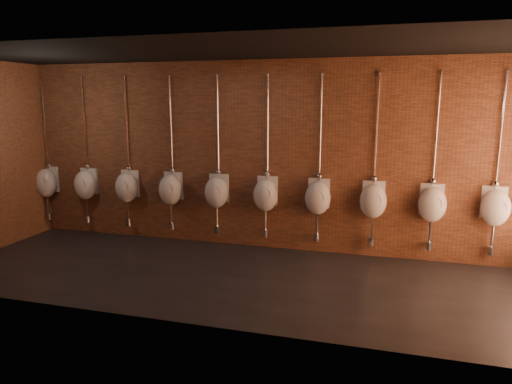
% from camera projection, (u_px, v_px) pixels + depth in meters
% --- Properties ---
extents(ground, '(8.50, 8.50, 0.00)m').
position_uv_depth(ground, '(227.00, 276.00, 6.69)').
color(ground, black).
rests_on(ground, ground).
extents(room_shell, '(8.54, 3.04, 3.22)m').
position_uv_depth(room_shell, '(225.00, 139.00, 6.30)').
color(room_shell, black).
rests_on(room_shell, ground).
extents(urinal_0, '(0.44, 0.39, 2.72)m').
position_uv_depth(urinal_0, '(46.00, 182.00, 8.88)').
color(urinal_0, white).
rests_on(urinal_0, ground).
extents(urinal_1, '(0.44, 0.39, 2.72)m').
position_uv_depth(urinal_1, '(85.00, 184.00, 8.64)').
color(urinal_1, white).
rests_on(urinal_1, ground).
extents(urinal_2, '(0.44, 0.39, 2.72)m').
position_uv_depth(urinal_2, '(127.00, 187.00, 8.41)').
color(urinal_2, white).
rests_on(urinal_2, ground).
extents(urinal_3, '(0.44, 0.39, 2.72)m').
position_uv_depth(urinal_3, '(170.00, 189.00, 8.18)').
color(urinal_3, white).
rests_on(urinal_3, ground).
extents(urinal_4, '(0.44, 0.39, 2.72)m').
position_uv_depth(urinal_4, '(217.00, 192.00, 7.95)').
color(urinal_4, white).
rests_on(urinal_4, ground).
extents(urinal_5, '(0.44, 0.39, 2.72)m').
position_uv_depth(urinal_5, '(266.00, 194.00, 7.72)').
color(urinal_5, white).
rests_on(urinal_5, ground).
extents(urinal_6, '(0.44, 0.39, 2.72)m').
position_uv_depth(urinal_6, '(318.00, 197.00, 7.48)').
color(urinal_6, white).
rests_on(urinal_6, ground).
extents(urinal_7, '(0.44, 0.39, 2.72)m').
position_uv_depth(urinal_7, '(373.00, 200.00, 7.25)').
color(urinal_7, white).
rests_on(urinal_7, ground).
extents(urinal_8, '(0.44, 0.39, 2.72)m').
position_uv_depth(urinal_8, '(432.00, 204.00, 7.02)').
color(urinal_8, white).
rests_on(urinal_8, ground).
extents(urinal_9, '(0.44, 0.39, 2.72)m').
position_uv_depth(urinal_9, '(495.00, 207.00, 6.79)').
color(urinal_9, white).
rests_on(urinal_9, ground).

